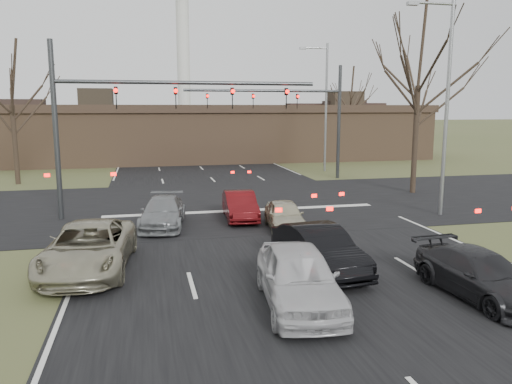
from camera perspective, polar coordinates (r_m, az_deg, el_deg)
ground at (r=12.80m, az=10.33°, el=-13.84°), size 360.00×360.00×0.00m
road_main at (r=71.10m, az=-8.95°, el=5.44°), size 14.00×300.00×0.02m
road_cross at (r=26.67m, az=-2.32°, el=-1.29°), size 200.00×14.00×0.02m
building at (r=49.28m, az=-4.93°, el=6.81°), size 42.40×10.40×5.30m
mast_arm_near at (r=23.77m, az=-14.17°, el=9.37°), size 12.12×0.24×8.00m
mast_arm_far at (r=35.48m, az=5.22°, el=9.52°), size 11.12×0.24×8.00m
streetlight_right_near at (r=24.79m, az=20.70°, el=10.23°), size 2.34×0.25×10.00m
streetlight_right_far at (r=40.29m, az=7.77°, el=10.29°), size 2.34×0.25×10.00m
tree_right_near at (r=31.28m, az=18.29°, el=16.20°), size 6.90×6.90×11.50m
tree_left_far at (r=36.78m, az=-26.37°, el=12.21°), size 5.70×5.70×9.50m
tree_right_far at (r=49.87m, az=10.78°, el=11.64°), size 5.40×5.40×9.00m
car_silver_suv at (r=16.47m, az=-18.59°, el=-6.07°), size 2.95×5.58×1.50m
car_white_sedan at (r=13.01m, az=4.89°, el=-9.62°), size 2.33×4.76×1.56m
car_black_hatch at (r=15.71m, az=7.23°, el=-6.51°), size 2.04×4.49×1.43m
car_charcoal_sedan at (r=14.87m, az=24.23°, el=-8.62°), size 2.04×4.41×1.25m
car_grey_ahead at (r=21.77m, az=-10.59°, el=-2.29°), size 2.35×4.54×1.26m
car_red_ahead at (r=22.80m, az=-1.84°, el=-1.57°), size 1.61×3.94×1.27m
car_silver_ahead at (r=20.95m, az=3.30°, el=-2.66°), size 1.82×3.72×1.22m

